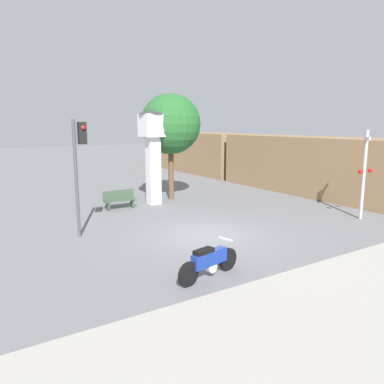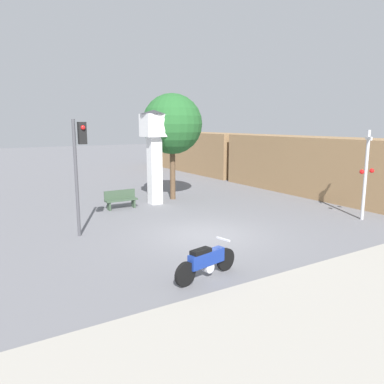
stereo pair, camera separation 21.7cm
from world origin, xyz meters
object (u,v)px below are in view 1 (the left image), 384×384
(freight_train, at_px, (239,157))
(bench, at_px, (120,199))
(street_tree, at_px, (171,124))
(traffic_light, at_px, (79,157))
(clock_tower, at_px, (153,142))
(railroad_crossing_signal, at_px, (364,171))
(motorcycle, at_px, (209,261))

(freight_train, xyz_separation_m, bench, (-11.28, -4.54, -1.21))
(street_tree, bearing_deg, traffic_light, -145.40)
(street_tree, relative_size, bench, 3.61)
(bench, bearing_deg, freight_train, 21.92)
(clock_tower, relative_size, railroad_crossing_signal, 1.24)
(motorcycle, relative_size, freight_train, 0.08)
(motorcycle, xyz_separation_m, traffic_light, (-1.76, 5.75, 2.50))
(traffic_light, distance_m, railroad_crossing_signal, 11.91)
(railroad_crossing_signal, distance_m, bench, 11.38)
(motorcycle, relative_size, street_tree, 0.38)
(railroad_crossing_signal, height_order, bench, railroad_crossing_signal)
(freight_train, bearing_deg, bench, -158.08)
(traffic_light, bearing_deg, bench, 51.03)
(motorcycle, height_order, railroad_crossing_signal, railroad_crossing_signal)
(street_tree, bearing_deg, railroad_crossing_signal, -59.49)
(clock_tower, relative_size, freight_train, 0.19)
(motorcycle, relative_size, traffic_light, 0.51)
(traffic_light, xyz_separation_m, bench, (2.87, 3.55, -2.48))
(railroad_crossing_signal, height_order, street_tree, street_tree)
(clock_tower, height_order, railroad_crossing_signal, clock_tower)
(clock_tower, bearing_deg, traffic_light, -142.56)
(motorcycle, height_order, bench, motorcycle)
(freight_train, bearing_deg, railroad_crossing_signal, -103.82)
(motorcycle, bearing_deg, clock_tower, 60.21)
(freight_train, distance_m, traffic_light, 16.35)
(railroad_crossing_signal, bearing_deg, clock_tower, 129.06)
(motorcycle, relative_size, railroad_crossing_signal, 0.56)
(freight_train, xyz_separation_m, street_tree, (-7.93, -3.79, 2.43))
(traffic_light, relative_size, bench, 2.71)
(freight_train, xyz_separation_m, traffic_light, (-14.15, -8.09, 1.27))
(clock_tower, height_order, traffic_light, clock_tower)
(bench, bearing_deg, street_tree, 12.51)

